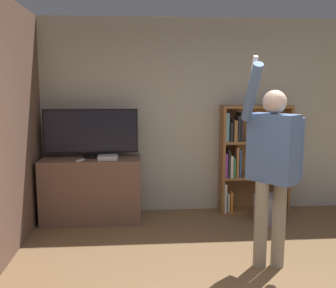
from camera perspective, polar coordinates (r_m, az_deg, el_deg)
wall_back at (r=5.57m, az=3.92°, el=4.03°), size 6.26×0.06×2.70m
wall_side_brick at (r=4.34m, az=-22.54°, el=2.06°), size 0.06×4.33×2.70m
tv_ledge at (r=5.32m, az=-10.99°, el=-6.51°), size 1.29×0.53×0.84m
television at (r=5.25m, az=-11.14°, el=1.69°), size 1.23×0.22×0.64m
game_console at (r=5.11m, az=-8.72°, el=-1.95°), size 0.25×0.20×0.05m
remote_loose at (r=5.07m, az=-12.61°, el=-2.32°), size 0.09×0.14×0.02m
bookshelf at (r=5.63m, az=11.47°, el=-2.04°), size 0.97×0.28×1.51m
person at (r=3.89m, az=14.92°, el=-2.43°), size 0.60×0.58×2.05m
waste_bin at (r=5.41m, az=14.15°, el=-9.03°), size 0.36×0.36×0.36m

